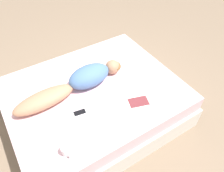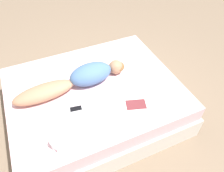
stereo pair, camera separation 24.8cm
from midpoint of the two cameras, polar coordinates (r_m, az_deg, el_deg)
The scene contains 6 objects.
ground_plane at distance 2.91m, azimuth -6.78°, elevation -7.78°, with size 12.00×12.00×0.00m, color #7A6651.
bed at distance 2.72m, azimuth -7.22°, elevation -4.64°, with size 1.63×2.01×0.50m.
person at distance 2.50m, azimuth -11.99°, elevation 0.69°, with size 0.34×1.34×0.23m.
open_magazine at distance 2.44m, azimuth 3.29°, elevation -2.61°, with size 0.50×0.42×0.01m.
coffee_mug at distance 2.06m, azimuth -15.33°, elevation -16.06°, with size 0.12×0.09×0.09m.
cell_phone at distance 2.32m, azimuth -11.49°, elevation -7.01°, with size 0.10×0.16×0.01m.
Camera 1 is at (1.60, -0.75, 2.31)m, focal length 35.00 mm.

